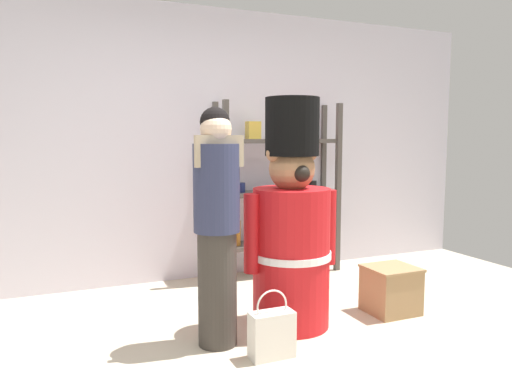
# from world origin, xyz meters

# --- Properties ---
(ground_plane) EXTENTS (6.40, 6.40, 0.00)m
(ground_plane) POSITION_xyz_m (0.00, 0.00, 0.00)
(ground_plane) COLOR beige
(back_wall) EXTENTS (6.40, 0.12, 2.60)m
(back_wall) POSITION_xyz_m (0.00, 2.20, 1.30)
(back_wall) COLOR silver
(back_wall) RESTS_ON ground_plane
(merchandise_shelf) EXTENTS (1.26, 0.35, 1.71)m
(merchandise_shelf) POSITION_xyz_m (0.86, 1.98, 0.85)
(merchandise_shelf) COLOR #4C4742
(merchandise_shelf) RESTS_ON ground_plane
(teddy_bear_guard) EXTENTS (0.73, 0.58, 1.65)m
(teddy_bear_guard) POSITION_xyz_m (0.34, 0.68, 0.70)
(teddy_bear_guard) COLOR red
(teddy_bear_guard) RESTS_ON ground_plane
(person_shopper) EXTENTS (0.32, 0.30, 1.56)m
(person_shopper) POSITION_xyz_m (-0.26, 0.57, 0.82)
(person_shopper) COLOR #38332D
(person_shopper) RESTS_ON ground_plane
(shopping_bag) EXTENTS (0.28, 0.14, 0.44)m
(shopping_bag) POSITION_xyz_m (-0.01, 0.25, 0.15)
(shopping_bag) COLOR silver
(shopping_bag) RESTS_ON ground_plane
(display_crate) EXTENTS (0.38, 0.35, 0.37)m
(display_crate) POSITION_xyz_m (1.18, 0.60, 0.18)
(display_crate) COLOR #9E7A51
(display_crate) RESTS_ON ground_plane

